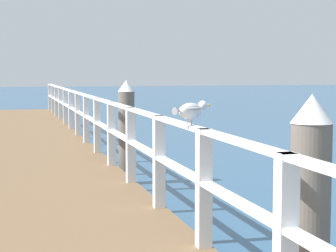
% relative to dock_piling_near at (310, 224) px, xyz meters
% --- Properties ---
extents(pier_deck, '(3.12, 25.54, 0.44)m').
position_rel_dock_piling_near_xyz_m(pier_deck, '(-1.86, 8.36, -0.69)').
color(pier_deck, brown).
rests_on(pier_deck, ground_plane).
extents(pier_railing, '(0.12, 24.06, 1.03)m').
position_rel_dock_piling_near_xyz_m(pier_railing, '(-0.38, 8.36, 0.17)').
color(pier_railing, white).
rests_on(pier_railing, pier_deck).
extents(dock_piling_near, '(0.29, 0.29, 1.81)m').
position_rel_dock_piling_near_xyz_m(dock_piling_near, '(0.00, 0.00, 0.00)').
color(dock_piling_near, '#6B6056').
rests_on(dock_piling_near, ground_plane).
extents(dock_piling_far, '(0.29, 0.29, 1.81)m').
position_rel_dock_piling_near_xyz_m(dock_piling_far, '(0.00, 6.65, 0.00)').
color(dock_piling_far, '#6B6056').
rests_on(dock_piling_far, ground_plane).
extents(seagull_foreground, '(0.43, 0.29, 0.21)m').
position_rel_dock_piling_near_xyz_m(seagull_foreground, '(-0.37, 1.59, 0.69)').
color(seagull_foreground, white).
rests_on(seagull_foreground, pier_railing).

